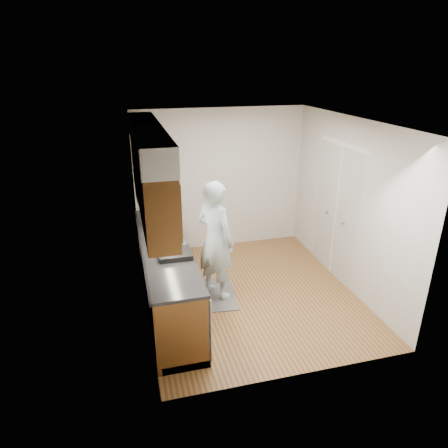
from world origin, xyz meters
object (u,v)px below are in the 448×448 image
soap_bottle_a (156,220)px  soap_bottle_b (163,220)px  person (215,233)px  steel_can (173,222)px  soap_bottle_c (164,218)px  soda_can (166,225)px  dish_rack (175,254)px

soap_bottle_a → soap_bottle_b: 0.12m
person → steel_can: 0.74m
soap_bottle_a → soap_bottle_c: bearing=53.8°
soda_can → soap_bottle_a: bearing=143.5°
soda_can → steel_can: soda_can is taller
soap_bottle_a → soda_can: soap_bottle_a is taller
dish_rack → steel_can: bearing=84.8°
soap_bottle_a → soap_bottle_c: soap_bottle_a is taller
person → dish_rack: bearing=91.9°
soap_bottle_a → soap_bottle_b: bearing=22.6°
person → soap_bottle_c: person is taller
person → dish_rack: person is taller
soap_bottle_c → soda_can: bearing=-88.9°
person → dish_rack: (-0.63, -0.47, -0.02)m
soap_bottle_c → soda_can: size_ratio=1.24×
soap_bottle_c → dish_rack: soap_bottle_c is taller
soap_bottle_a → dish_rack: size_ratio=0.58×
steel_can → dish_rack: 1.00m
soap_bottle_c → dish_rack: bearing=-90.0°
soap_bottle_b → dish_rack: soap_bottle_b is taller
soap_bottle_a → soap_bottle_c: 0.21m
soap_bottle_b → steel_can: size_ratio=1.41×
soap_bottle_c → dish_rack: size_ratio=0.39×
soda_can → steel_can: 0.14m
person → steel_can: person is taller
soap_bottle_c → soda_can: 0.26m
soap_bottle_b → soap_bottle_c: size_ratio=1.13×
soap_bottle_b → soap_bottle_c: (0.02, 0.12, -0.01)m
person → steel_can: (-0.52, 0.53, 0.01)m
person → dish_rack: size_ratio=4.78×
soda_can → soap_bottle_c: bearing=91.1°
soap_bottle_a → dish_rack: 1.01m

